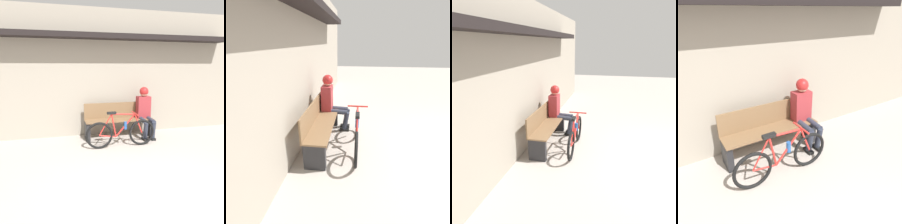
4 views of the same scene
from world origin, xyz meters
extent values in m
cube|color=#9E9384|center=(0.00, 3.04, 1.60)|extent=(12.00, 0.12, 3.20)
cube|color=black|center=(0.00, 2.76, 2.50)|extent=(6.60, 0.44, 0.12)
cube|color=brown|center=(0.29, 2.57, 0.46)|extent=(1.73, 0.42, 0.03)
cube|color=brown|center=(0.29, 2.76, 0.68)|extent=(1.73, 0.03, 0.40)
cube|color=#232326|center=(-0.52, 2.57, 0.22)|extent=(0.10, 0.36, 0.45)
cube|color=#232326|center=(1.11, 2.57, 0.22)|extent=(0.10, 0.36, 0.45)
torus|color=black|center=(-0.35, 1.91, 0.30)|extent=(0.61, 0.05, 0.61)
torus|color=black|center=(0.64, 1.91, 0.30)|extent=(0.61, 0.05, 0.61)
cylinder|color=red|center=(0.20, 1.91, 0.76)|extent=(0.54, 0.03, 0.06)
cylinder|color=red|center=(0.25, 1.91, 0.50)|extent=(0.46, 0.03, 0.52)
cylinder|color=red|center=(-0.02, 1.91, 0.51)|extent=(0.13, 0.03, 0.53)
cylinder|color=red|center=(-0.16, 1.91, 0.28)|extent=(0.38, 0.03, 0.08)
cylinder|color=red|center=(-0.21, 1.91, 0.54)|extent=(0.30, 0.02, 0.48)
cylinder|color=red|center=(0.56, 1.91, 0.52)|extent=(0.21, 0.03, 0.45)
cube|color=black|center=(-0.07, 1.91, 0.80)|extent=(0.20, 0.07, 0.05)
cylinder|color=red|center=(0.47, 1.91, 0.76)|extent=(0.03, 0.40, 0.03)
cylinder|color=#235199|center=(0.25, 1.91, 0.50)|extent=(0.07, 0.07, 0.17)
cylinder|color=#2D3342|center=(0.85, 2.35, 0.47)|extent=(0.11, 0.43, 0.13)
cylinder|color=#2D3342|center=(0.85, 2.17, 0.26)|extent=(0.11, 0.17, 0.42)
cube|color=black|center=(0.85, 2.20, 0.03)|extent=(0.10, 0.22, 0.06)
cylinder|color=#2D3342|center=(1.05, 2.35, 0.47)|extent=(0.11, 0.43, 0.13)
cylinder|color=#2D3342|center=(1.05, 2.17, 0.26)|extent=(0.11, 0.17, 0.42)
cube|color=black|center=(1.05, 2.20, 0.03)|extent=(0.10, 0.22, 0.06)
cube|color=maroon|center=(0.95, 2.61, 0.76)|extent=(0.34, 0.22, 0.56)
sphere|color=tan|center=(0.95, 2.59, 1.14)|extent=(0.20, 0.20, 0.20)
sphere|color=#B22323|center=(0.95, 2.59, 1.17)|extent=(0.23, 0.23, 0.23)
camera|label=1|loc=(-1.19, -2.60, 1.80)|focal=35.00mm
camera|label=2|loc=(-2.79, 1.93, 1.96)|focal=28.00mm
camera|label=3|loc=(-4.28, 1.16, 2.31)|focal=35.00mm
camera|label=4|loc=(-1.19, -0.45, 2.39)|focal=35.00mm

